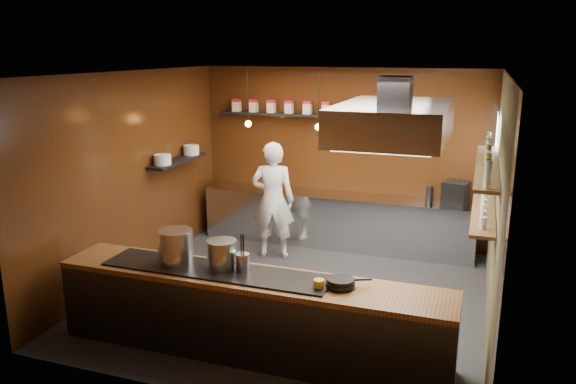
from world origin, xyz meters
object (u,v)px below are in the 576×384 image
at_px(stockpot_large, 176,246).
at_px(extractor_hood, 394,121).
at_px(espresso_machine, 455,193).
at_px(stockpot_small, 222,254).
at_px(chef, 273,200).

bearing_deg(stockpot_large, extractor_hood, 27.70).
xyz_separation_m(stockpot_large, espresso_machine, (2.84, 3.76, -0.05)).
relative_size(stockpot_small, chef, 0.18).
xyz_separation_m(extractor_hood, stockpot_large, (-2.21, -1.16, -1.37)).
relative_size(stockpot_small, espresso_machine, 0.91).
bearing_deg(extractor_hood, chef, 141.04).
distance_m(stockpot_small, chef, 2.88).
relative_size(stockpot_large, espresso_machine, 1.08).
xyz_separation_m(stockpot_small, espresso_machine, (2.28, 3.71, -0.01)).
xyz_separation_m(stockpot_large, chef, (0.08, 2.88, -0.19)).
distance_m(stockpot_large, stockpot_small, 0.56).
bearing_deg(chef, extractor_hood, 127.91).
distance_m(extractor_hood, espresso_machine, 3.03).
xyz_separation_m(stockpot_large, stockpot_small, (0.55, 0.04, -0.04)).
bearing_deg(stockpot_small, stockpot_large, -175.40).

